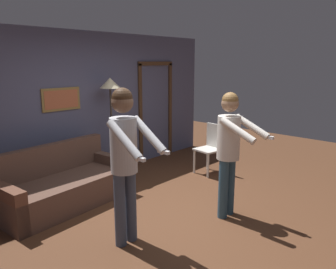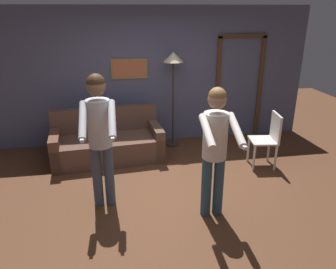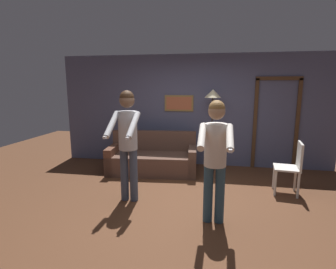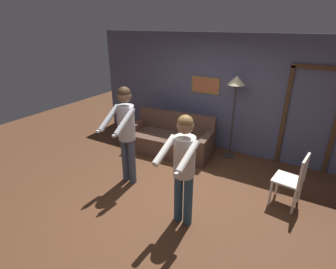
{
  "view_description": "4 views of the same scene",
  "coord_description": "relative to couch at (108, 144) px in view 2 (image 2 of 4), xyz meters",
  "views": [
    {
      "loc": [
        -3.07,
        -2.73,
        2.08
      ],
      "look_at": [
        -0.29,
        -0.14,
        1.23
      ],
      "focal_mm": 35.0,
      "sensor_mm": 36.0,
      "label": 1
    },
    {
      "loc": [
        -0.64,
        -3.98,
        2.54
      ],
      "look_at": [
        0.02,
        -0.11,
        1.02
      ],
      "focal_mm": 35.0,
      "sensor_mm": 36.0,
      "label": 2
    },
    {
      "loc": [
        0.5,
        -3.93,
        1.88
      ],
      "look_at": [
        -0.14,
        -0.31,
        1.2
      ],
      "focal_mm": 28.0,
      "sensor_mm": 36.0,
      "label": 3
    },
    {
      "loc": [
        1.94,
        -3.28,
        2.77
      ],
      "look_at": [
        0.08,
        -0.13,
        1.21
      ],
      "focal_mm": 28.0,
      "sensor_mm": 36.0,
      "label": 4
    }
  ],
  "objects": [
    {
      "name": "dining_chair_distant",
      "position": [
        2.67,
        -0.74,
        0.25
      ],
      "size": [
        0.47,
        0.47,
        0.93
      ],
      "color": "silver",
      "rests_on": "ground_plane"
    },
    {
      "name": "ground_plane",
      "position": [
        0.81,
        -1.49,
        -0.28
      ],
      "size": [
        12.0,
        12.0,
        0.0
      ],
      "primitive_type": "plane",
      "color": "#55321E"
    },
    {
      "name": "person_standing_right",
      "position": [
        1.34,
        -1.97,
        0.75
      ],
      "size": [
        0.44,
        0.69,
        1.7
      ],
      "color": "#305067",
      "rests_on": "ground_plane"
    },
    {
      "name": "couch",
      "position": [
        0.0,
        0.0,
        0.0
      ],
      "size": [
        1.97,
        1.01,
        0.87
      ],
      "color": "brown",
      "rests_on": "ground_plane"
    },
    {
      "name": "back_wall_assembly",
      "position": [
        0.83,
        0.78,
        1.02
      ],
      "size": [
        6.4,
        0.1,
        2.6
      ],
      "color": "#505574",
      "rests_on": "ground_plane"
    },
    {
      "name": "person_standing_left",
      "position": [
        -0.04,
        -1.5,
        0.83
      ],
      "size": [
        0.44,
        0.68,
        1.81
      ],
      "color": "#424D64",
      "rests_on": "ground_plane"
    },
    {
      "name": "torchiere_lamp",
      "position": [
        1.27,
        0.45,
        1.26
      ],
      "size": [
        0.36,
        0.36,
        1.81
      ],
      "color": "#332D28",
      "rests_on": "ground_plane"
    }
  ]
}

